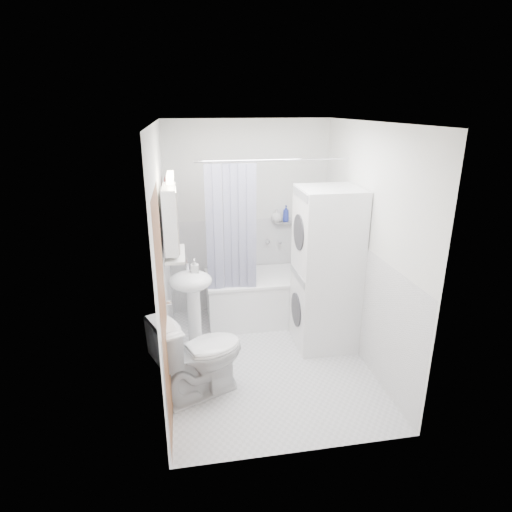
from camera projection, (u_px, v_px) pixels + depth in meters
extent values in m
plane|color=#B3B4B8|center=(268.00, 359.00, 4.52)|extent=(2.60, 2.60, 0.00)
plane|color=silver|center=(248.00, 219.00, 5.33)|extent=(2.00, 0.00, 2.00)
plane|color=silver|center=(307.00, 313.00, 2.92)|extent=(2.00, 0.00, 2.00)
plane|color=silver|center=(163.00, 258.00, 3.96)|extent=(0.00, 2.60, 2.60)
plane|color=silver|center=(366.00, 247.00, 4.29)|extent=(0.00, 2.60, 2.60)
plane|color=white|center=(270.00, 122.00, 3.72)|extent=(2.60, 2.60, 0.00)
plane|color=white|center=(248.00, 264.00, 5.52)|extent=(1.98, 0.00, 1.98)
plane|color=white|center=(169.00, 316.00, 4.16)|extent=(0.00, 2.58, 2.58)
plane|color=white|center=(360.00, 301.00, 4.48)|extent=(0.00, 2.58, 2.58)
plane|color=brown|center=(164.00, 322.00, 3.21)|extent=(0.00, 2.00, 2.00)
cylinder|color=silver|center=(169.00, 303.00, 3.53)|extent=(0.04, 0.04, 0.04)
cube|color=white|center=(269.00, 298.00, 5.32)|extent=(1.51, 0.70, 0.55)
cube|color=white|center=(269.00, 276.00, 5.22)|extent=(1.53, 0.72, 0.03)
cube|color=silver|center=(269.00, 285.00, 5.26)|extent=(1.33, 0.52, 0.20)
cylinder|color=silver|center=(279.00, 241.00, 5.45)|extent=(0.04, 0.12, 0.04)
cylinder|color=silver|center=(276.00, 160.00, 4.46)|extent=(1.71, 0.02, 0.02)
cube|color=#15174B|center=(211.00, 232.00, 4.60)|extent=(0.10, 0.02, 1.45)
cube|color=#15174B|center=(219.00, 232.00, 4.61)|extent=(0.10, 0.02, 1.45)
cube|color=#15174B|center=(228.00, 231.00, 4.63)|extent=(0.10, 0.02, 1.45)
cube|color=#15174B|center=(236.00, 231.00, 4.64)|extent=(0.10, 0.02, 1.45)
cube|color=#15174B|center=(244.00, 231.00, 4.66)|extent=(0.10, 0.02, 1.45)
cube|color=#15174B|center=(252.00, 230.00, 4.67)|extent=(0.10, 0.02, 1.45)
ellipsoid|color=white|center=(190.00, 281.00, 4.35)|extent=(0.44, 0.37, 0.20)
cylinder|color=white|center=(195.00, 322.00, 4.51)|extent=(0.14, 0.14, 0.75)
cylinder|color=silver|center=(188.00, 265.00, 4.43)|extent=(0.03, 0.03, 0.14)
cylinder|color=silver|center=(187.00, 261.00, 4.38)|extent=(0.02, 0.10, 0.02)
cube|color=white|center=(171.00, 218.00, 3.95)|extent=(0.12, 0.50, 0.60)
cube|color=white|center=(178.00, 218.00, 3.96)|extent=(0.01, 0.47, 0.57)
cube|color=#FFEABF|center=(170.00, 177.00, 3.83)|extent=(0.06, 0.45, 0.06)
cube|color=silver|center=(175.00, 254.00, 4.07)|extent=(0.18, 0.54, 0.02)
cube|color=silver|center=(284.00, 223.00, 5.36)|extent=(0.22, 0.06, 0.02)
cube|color=#560C16|center=(169.00, 215.00, 4.59)|extent=(0.05, 0.34, 0.79)
cube|color=#560C16|center=(170.00, 181.00, 4.48)|extent=(0.03, 0.30, 0.08)
cylinder|color=silver|center=(166.00, 177.00, 4.46)|extent=(0.02, 0.04, 0.02)
cube|color=white|center=(324.00, 307.00, 4.72)|extent=(0.63, 0.63, 0.88)
cylinder|color=#2D2D33|center=(296.00, 310.00, 4.67)|extent=(0.02, 0.37, 0.37)
cube|color=gray|center=(297.00, 276.00, 4.54)|extent=(0.01, 0.56, 0.08)
cube|color=white|center=(328.00, 230.00, 4.42)|extent=(0.63, 0.63, 0.88)
cylinder|color=#2D2D33|center=(299.00, 232.00, 4.38)|extent=(0.02, 0.37, 0.37)
cube|color=gray|center=(300.00, 194.00, 4.25)|extent=(0.01, 0.56, 0.08)
imported|color=white|center=(200.00, 355.00, 3.87)|extent=(0.95, 0.76, 0.82)
imported|color=gray|center=(195.00, 272.00, 4.32)|extent=(0.08, 0.17, 0.08)
imported|color=gray|center=(175.00, 254.00, 3.92)|extent=(0.07, 0.18, 0.07)
imported|color=gray|center=(175.00, 244.00, 4.16)|extent=(0.10, 0.09, 0.10)
imported|color=gray|center=(276.00, 217.00, 5.32)|extent=(0.13, 0.17, 0.13)
imported|color=navy|center=(286.00, 218.00, 5.35)|extent=(0.08, 0.21, 0.08)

